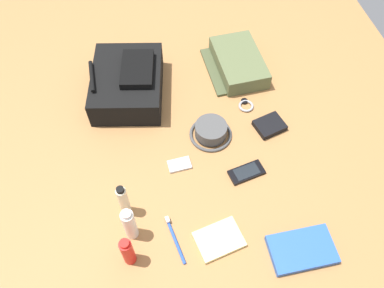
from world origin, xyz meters
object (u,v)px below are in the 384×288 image
sunscreen_spray (128,252)px  notepad (219,239)px  bucket_hat (211,131)px  paperback_novel (302,250)px  toiletry_pouch (238,63)px  media_player (180,165)px  toothbrush (174,237)px  wristwatch (246,105)px  wallet (270,125)px  backpack (128,83)px  lotion_bottle (124,201)px  toothpaste_tube (130,224)px  cell_phone (246,172)px

sunscreen_spray → notepad: size_ratio=1.01×
bucket_hat → paperback_novel: bucket_hat is taller
toiletry_pouch → media_player: toiletry_pouch is taller
paperback_novel → toothbrush: size_ratio=1.22×
bucket_hat → notepad: size_ratio=1.11×
media_player → wristwatch: same height
toothbrush → wallet: size_ratio=1.56×
toiletry_pouch → backpack: bearing=95.1°
wallet → bucket_hat: bearing=72.3°
lotion_bottle → toothbrush: (-0.13, -0.14, -0.07)m
bucket_hat → toothpaste_tube: size_ratio=1.01×
sunscreen_spray → media_player: 0.39m
cell_phone → paperback_novel: bearing=-163.6°
bucket_hat → sunscreen_spray: (-0.42, 0.36, 0.05)m
bucket_hat → toothbrush: bucket_hat is taller
backpack → paperback_novel: 0.92m
toothbrush → backpack: bearing=5.8°
sunscreen_spray → toothbrush: (0.04, -0.15, -0.07)m
bucket_hat → notepad: bearing=170.4°
toothpaste_tube → media_player: size_ratio=1.88×
toothpaste_tube → wallet: 0.67m
toothpaste_tube → bucket_hat: bearing=-45.9°
lotion_bottle → wallet: (0.24, -0.59, -0.07)m
cell_phone → notepad: bearing=144.8°
toiletry_pouch → bucket_hat: toiletry_pouch is taller
sunscreen_spray → backpack: bearing=-6.7°
cell_phone → notepad: notepad is taller
cell_phone → media_player: bearing=70.4°
sunscreen_spray → media_player: (0.31, -0.22, -0.07)m
bucket_hat → wallet: bearing=-92.7°
sunscreen_spray → notepad: sunscreen_spray is taller
toiletry_pouch → wristwatch: bearing=174.4°
sunscreen_spray → toothpaste_tube: size_ratio=0.92×
toiletry_pouch → toothpaste_tube: bearing=140.6°
backpack → toiletry_pouch: 0.48m
toiletry_pouch → cell_phone: (-0.52, 0.11, -0.03)m
lotion_bottle → notepad: (-0.17, -0.29, -0.07)m
toothpaste_tube → toiletry_pouch: bearing=-39.4°
wristwatch → sunscreen_spray: bearing=134.7°
sunscreen_spray → wallet: 0.73m
bucket_hat → lotion_bottle: bearing=125.2°
sunscreen_spray → wallet: sunscreen_spray is taller
bucket_hat → wristwatch: bearing=-57.5°
toothpaste_tube → backpack: bearing=-6.0°
toiletry_pouch → wallet: (-0.34, -0.04, -0.02)m
sunscreen_spray → lotion_bottle: lotion_bottle is taller
sunscreen_spray → lotion_bottle: size_ratio=0.92×
sunscreen_spray → cell_phone: (0.23, -0.45, -0.07)m
media_player → backpack: bearing=19.4°
sunscreen_spray → toothpaste_tube: bearing=-11.4°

